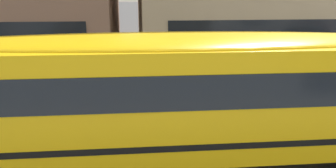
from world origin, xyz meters
name	(u,v)px	position (x,y,z in m)	size (l,w,h in m)	color
ground_plane	(183,127)	(0.00, 0.00, 0.00)	(400.00, 400.00, 0.00)	#424244
sidewalk_far	(161,70)	(0.00, 7.37, 0.01)	(120.00, 3.00, 0.01)	gray
lane_centreline	(183,127)	(0.00, 0.00, 0.00)	(110.00, 0.16, 0.01)	silver
school_bus	(164,89)	(-0.77, -1.84, 1.79)	(13.55, 3.37, 3.02)	yellow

